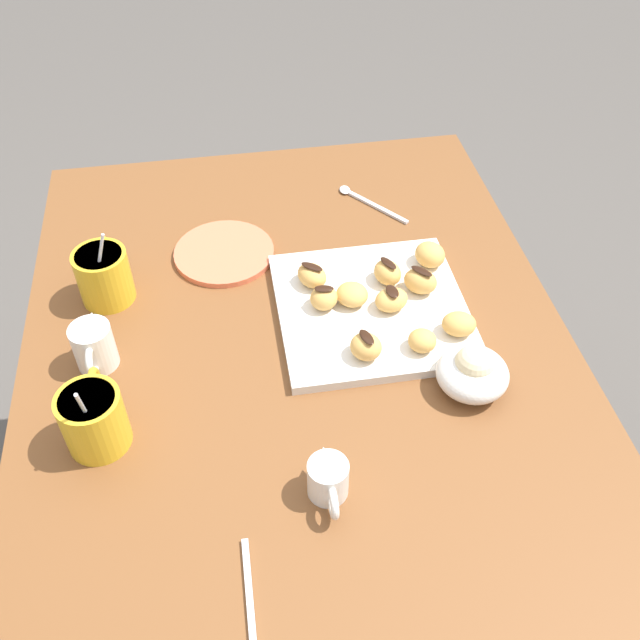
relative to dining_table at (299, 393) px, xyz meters
The scene contains 27 objects.
ground_plane 0.61m from the dining_table, ahead, with size 8.00×8.00×0.00m, color #514C47.
dining_table is the anchor object (origin of this frame).
pastry_plate_square 0.19m from the dining_table, 72.73° to the right, with size 0.29×0.29×0.02m, color silver.
coffee_mug_mustard_left 0.37m from the dining_table, 116.02° to the left, with size 0.12×0.08×0.14m.
coffee_mug_mustard_right 0.37m from the dining_table, 63.18° to the left, with size 0.12×0.08×0.14m.
cream_pitcher_white 0.34m from the dining_table, 89.53° to the left, with size 0.10×0.06×0.07m.
ice_cream_bowl 0.31m from the dining_table, 120.16° to the right, with size 0.10×0.10×0.08m.
chocolate_sauce_pitcher 0.31m from the dining_table, behind, with size 0.09×0.05×0.06m.
saucer_coral_left 0.27m from the dining_table, 23.85° to the left, with size 0.17×0.17×0.01m, color #E5704C.
loose_spoon_near_saucer 0.40m from the dining_table, 27.61° to the right, with size 0.13×0.11×0.01m.
loose_spoon_by_plate 0.46m from the dining_table, 165.20° to the left, with size 0.16×0.02×0.01m.
beignet_0 0.19m from the dining_table, 61.50° to the right, with size 0.05×0.05×0.03m, color #DBA351.
beignet_1 0.25m from the dining_table, 109.76° to the right, with size 0.04×0.04×0.03m, color #DBA351.
beignet_2 0.31m from the dining_table, 63.07° to the right, with size 0.05×0.05×0.04m, color #DBA351.
beignet_3 0.20m from the dining_table, 124.63° to the right, with size 0.05×0.05×0.04m, color #DBA351.
chocolate_drizzle_3 0.22m from the dining_table, 124.63° to the right, with size 0.03×0.02×0.01m, color black.
beignet_4 0.25m from the dining_table, 60.58° to the right, with size 0.05×0.04×0.04m, color #DBA351.
chocolate_drizzle_4 0.26m from the dining_table, 60.58° to the right, with size 0.04×0.01×0.01m, color black.
beignet_5 0.18m from the dining_table, 45.03° to the right, with size 0.04×0.04×0.04m, color #DBA351.
chocolate_drizzle_5 0.20m from the dining_table, 45.03° to the right, with size 0.03×0.02×0.01m, color black.
beignet_6 0.27m from the dining_table, 73.84° to the right, with size 0.05×0.04×0.04m, color #DBA351.
chocolate_drizzle_6 0.28m from the dining_table, 73.84° to the right, with size 0.04×0.01×0.01m, color black.
beignet_7 0.29m from the dining_table, 99.59° to the right, with size 0.04×0.05×0.04m, color #DBA351.
beignet_8 0.20m from the dining_table, 20.37° to the right, with size 0.05×0.04×0.03m, color #DBA351.
chocolate_drizzle_8 0.21m from the dining_table, 20.37° to the right, with size 0.04×0.01×0.01m, color black.
beignet_9 0.22m from the dining_table, 79.33° to the right, with size 0.04×0.05×0.03m, color #DBA351.
chocolate_drizzle_9 0.24m from the dining_table, 79.33° to the right, with size 0.03×0.02×0.01m, color black.
Camera 1 is at (-0.75, 0.09, 1.54)m, focal length 40.28 mm.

